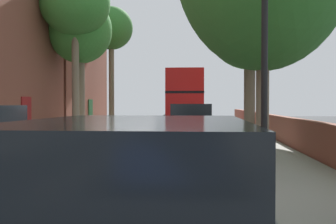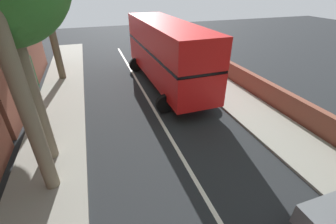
# 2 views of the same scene
# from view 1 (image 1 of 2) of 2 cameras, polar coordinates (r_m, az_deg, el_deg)

# --- Properties ---
(ground_plane) EXTENTS (84.00, 84.00, 0.00)m
(ground_plane) POSITION_cam_1_polar(r_m,az_deg,el_deg) (14.60, -6.78, -5.57)
(ground_plane) COLOR black
(road_centre_line) EXTENTS (0.16, 54.00, 0.01)m
(road_centre_line) POSITION_cam_1_polar(r_m,az_deg,el_deg) (14.60, -6.78, -5.56)
(road_centre_line) COLOR silver
(road_centre_line) RESTS_ON ground
(sidewalk_right) EXTENTS (2.60, 60.00, 0.12)m
(sidewalk_right) POSITION_cam_1_polar(r_m,az_deg,el_deg) (14.41, 12.75, -5.44)
(sidewalk_right) COLOR gray
(sidewalk_right) RESTS_ON ground
(boundary_wall_right) EXTENTS (0.36, 54.00, 1.18)m
(boundary_wall_right) POSITION_cam_1_polar(r_m,az_deg,el_deg) (14.64, 18.79, -3.29)
(boundary_wall_right) COLOR brown
(boundary_wall_right) RESTS_ON ground
(double_decker_bus) EXTENTS (3.71, 10.24, 4.06)m
(double_decker_bus) POSITION_cam_1_polar(r_m,az_deg,el_deg) (30.24, 2.69, 2.39)
(double_decker_bus) COLOR red
(double_decker_bus) RESTS_ON ground
(parked_car_grey_right_0) EXTENTS (2.53, 4.17, 1.72)m
(parked_car_grey_right_0) POSITION_cam_1_polar(r_m,az_deg,el_deg) (17.09, 3.47, -1.33)
(parked_car_grey_right_0) COLOR slate
(parked_car_grey_right_0) RESTS_ON ground
(parked_car_grey_right_2) EXTENTS (2.45, 4.26, 1.60)m
(parked_car_grey_right_2) POSITION_cam_1_polar(r_m,az_deg,el_deg) (3.17, -4.27, -13.41)
(parked_car_grey_right_2) COLOR slate
(parked_car_grey_right_2) RESTS_ON ground
(street_tree_left_2) EXTENTS (3.75, 3.75, 10.09)m
(street_tree_left_2) POSITION_cam_1_polar(r_m,az_deg,el_deg) (35.14, -8.28, 11.82)
(street_tree_left_2) COLOR brown
(street_tree_left_2) RESTS_ON sidewalk_left
(street_tree_left_4) EXTENTS (4.11, 4.11, 8.53)m
(street_tree_left_4) POSITION_cam_1_polar(r_m,az_deg,el_deg) (26.33, -12.72, 11.41)
(street_tree_left_4) COLOR #7A6B56
(street_tree_left_4) RESTS_ON sidewalk_left
(street_tree_right_5) EXTENTS (5.08, 5.08, 9.77)m
(street_tree_right_5) POSITION_cam_1_polar(r_m,az_deg,el_deg) (20.13, 11.87, 15.23)
(street_tree_right_5) COLOR brown
(street_tree_right_5) RESTS_ON sidewalk_right
(street_tree_left_6) EXTENTS (4.21, 4.21, 9.64)m
(street_tree_left_6) POSITION_cam_1_polar(r_m,az_deg,el_deg) (24.98, -13.41, 15.03)
(street_tree_left_6) COLOR #7A6B56
(street_tree_left_6) RESTS_ON sidewalk_left
(lamppost_right) EXTENTS (0.32, 0.32, 6.31)m
(lamppost_right) POSITION_cam_1_polar(r_m,az_deg,el_deg) (8.82, 13.94, 14.86)
(lamppost_right) COLOR black
(lamppost_right) RESTS_ON sidewalk_right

